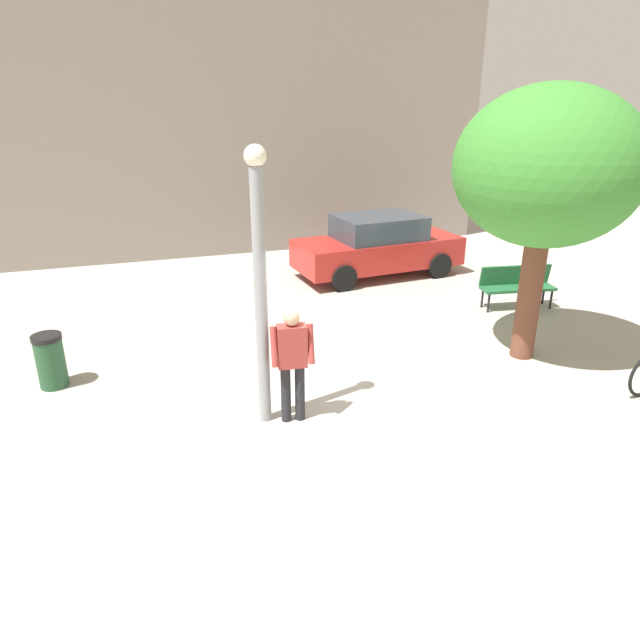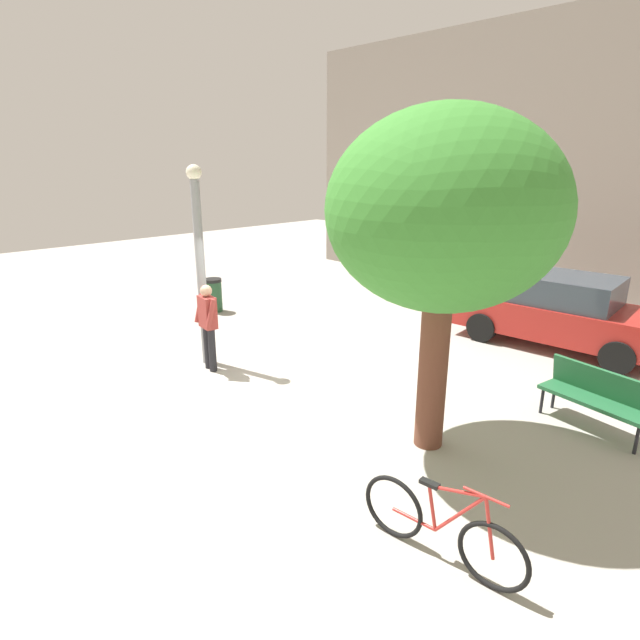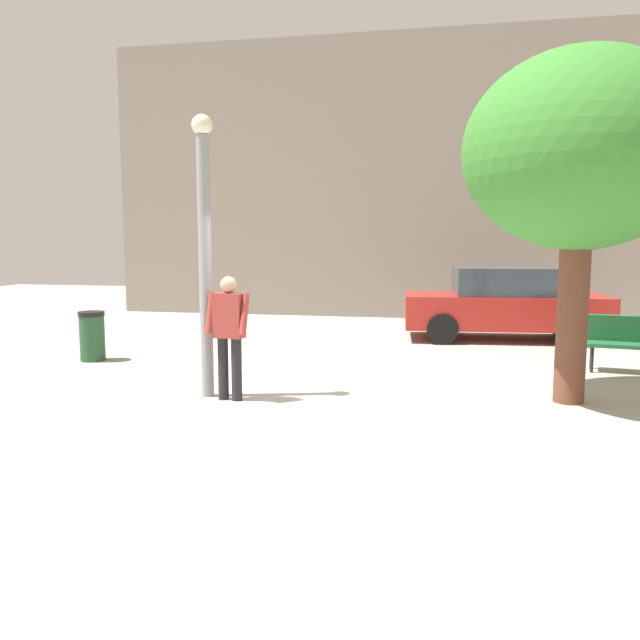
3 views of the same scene
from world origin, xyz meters
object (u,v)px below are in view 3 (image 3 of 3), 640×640
at_px(person_by_lamppost, 229,329).
at_px(plaza_tree, 580,153).
at_px(trash_bin, 92,336).
at_px(lamppost, 205,244).
at_px(parked_car_red, 504,304).

distance_m(person_by_lamppost, plaza_tree, 5.07).
relative_size(person_by_lamppost, trash_bin, 1.90).
distance_m(lamppost, trash_bin, 3.96).
bearing_deg(parked_car_red, trash_bin, -151.59).
height_order(lamppost, trash_bin, lamppost).
relative_size(lamppost, person_by_lamppost, 2.27).
height_order(plaza_tree, parked_car_red, plaza_tree).
xyz_separation_m(person_by_lamppost, trash_bin, (-3.35, 2.19, -0.52)).
bearing_deg(trash_bin, person_by_lamppost, -33.17).
distance_m(person_by_lamppost, trash_bin, 4.03).
distance_m(lamppost, plaza_tree, 5.01).
bearing_deg(parked_car_red, person_by_lamppost, -122.98).
bearing_deg(lamppost, trash_bin, 145.49).
bearing_deg(parked_car_red, plaza_tree, -85.05).
xyz_separation_m(lamppost, trash_bin, (-2.97, 2.04, -1.65)).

